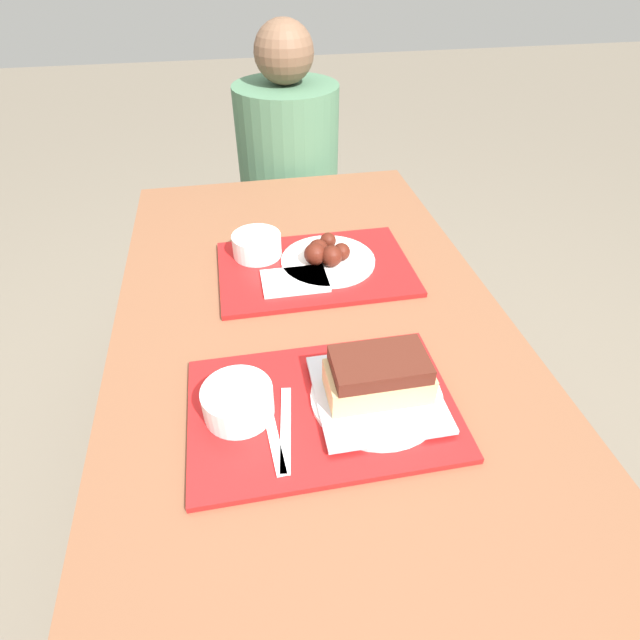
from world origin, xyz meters
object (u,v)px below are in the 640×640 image
(brisket_sandwich_plate, at_px, (378,383))
(wings_plate_far, at_px, (326,255))
(tray_far, at_px, (315,268))
(person_seated_across, at_px, (288,152))
(tray_near, at_px, (322,408))
(bowl_coleslaw_far, at_px, (257,244))
(bowl_coleslaw_near, at_px, (238,400))

(brisket_sandwich_plate, bearing_deg, wings_plate_far, 90.23)
(tray_far, height_order, person_seated_across, person_seated_across)
(tray_far, distance_m, brisket_sandwich_plate, 0.42)
(tray_near, xyz_separation_m, wings_plate_far, (0.09, 0.43, 0.03))
(wings_plate_far, bearing_deg, tray_near, -102.04)
(bowl_coleslaw_far, distance_m, person_seated_across, 0.70)
(bowl_coleslaw_far, bearing_deg, brisket_sandwich_plate, -72.37)
(tray_far, height_order, wings_plate_far, wings_plate_far)
(tray_near, bearing_deg, tray_far, 81.46)
(tray_near, distance_m, brisket_sandwich_plate, 0.10)
(bowl_coleslaw_near, bearing_deg, person_seated_across, 78.38)
(tray_far, bearing_deg, wings_plate_far, 20.98)
(wings_plate_far, distance_m, person_seated_across, 0.74)
(tray_near, xyz_separation_m, bowl_coleslaw_far, (-0.06, 0.50, 0.04))
(tray_near, height_order, bowl_coleslaw_far, bowl_coleslaw_far)
(bowl_coleslaw_near, bearing_deg, tray_near, -4.98)
(brisket_sandwich_plate, height_order, bowl_coleslaw_far, brisket_sandwich_plate)
(brisket_sandwich_plate, xyz_separation_m, person_seated_across, (0.01, 1.17, -0.05))
(brisket_sandwich_plate, distance_m, person_seated_across, 1.17)
(bowl_coleslaw_near, bearing_deg, brisket_sandwich_plate, -2.89)
(tray_near, distance_m, person_seated_across, 1.17)
(tray_far, xyz_separation_m, brisket_sandwich_plate, (0.03, -0.42, 0.04))
(brisket_sandwich_plate, bearing_deg, tray_far, 94.16)
(brisket_sandwich_plate, relative_size, person_seated_across, 0.32)
(brisket_sandwich_plate, height_order, person_seated_across, person_seated_across)
(bowl_coleslaw_near, bearing_deg, tray_far, 63.85)
(brisket_sandwich_plate, distance_m, bowl_coleslaw_far, 0.52)
(tray_near, relative_size, wings_plate_far, 2.00)
(wings_plate_far, bearing_deg, bowl_coleslaw_near, -118.67)
(wings_plate_far, bearing_deg, tray_far, -159.02)
(brisket_sandwich_plate, bearing_deg, tray_near, -179.81)
(bowl_coleslaw_near, height_order, bowl_coleslaw_far, same)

